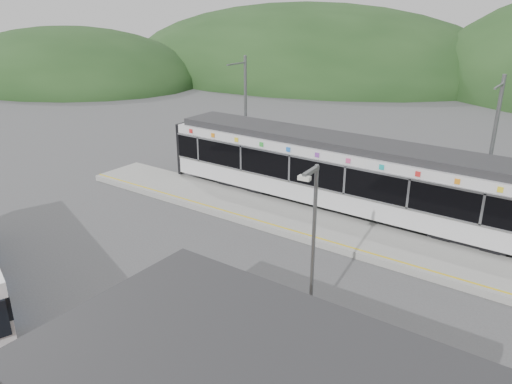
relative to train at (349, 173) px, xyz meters
The scene contains 8 objects.
ground 6.46m from the train, 101.67° to the right, with size 120.00×120.00×0.00m, color #4C4C4F.
hills 5.41m from the train, ahead, with size 146.00×149.00×26.00m.
platform 3.53m from the train, 114.66° to the right, with size 26.00×3.20×0.30m, color #9E9E99.
yellow_line 4.54m from the train, 107.21° to the right, with size 26.00×0.10×0.01m, color yellow.
train is the anchor object (origin of this frame).
catenary_mast_west 8.77m from the train, 162.72° to the left, with size 0.18×1.80×7.00m.
catenary_mast_east 6.50m from the train, 23.99° to the left, with size 0.18×1.80×7.00m.
lamp_post 9.99m from the train, 71.35° to the right, with size 0.36×0.99×5.51m.
Camera 1 is at (10.96, -15.53, 9.93)m, focal length 35.00 mm.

